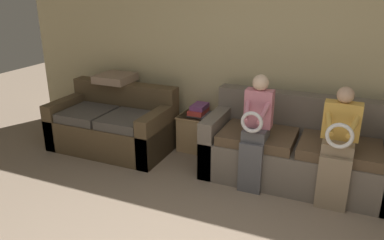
{
  "coord_description": "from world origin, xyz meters",
  "views": [
    {
      "loc": [
        0.76,
        -1.73,
        2.06
      ],
      "look_at": [
        -0.67,
        1.58,
        0.73
      ],
      "focal_mm": 35.0,
      "sensor_mm": 36.0,
      "label": 1
    }
  ],
  "objects_px": {
    "couch_side": "(114,126)",
    "side_shelf": "(199,132)",
    "throw_pillow": "(115,78)",
    "book_stack": "(199,111)",
    "couch_main": "(298,151)",
    "child_right_seated": "(338,144)",
    "child_left_seated": "(256,128)"
  },
  "relations": [
    {
      "from": "couch_side",
      "to": "side_shelf",
      "type": "distance_m",
      "value": 1.12
    },
    {
      "from": "side_shelf",
      "to": "throw_pillow",
      "type": "xyz_separation_m",
      "value": [
        -1.19,
        -0.08,
        0.62
      ]
    },
    {
      "from": "book_stack",
      "to": "couch_main",
      "type": "bearing_deg",
      "value": -12.59
    },
    {
      "from": "child_right_seated",
      "to": "side_shelf",
      "type": "bearing_deg",
      "value": 159.07
    },
    {
      "from": "couch_main",
      "to": "throw_pillow",
      "type": "xyz_separation_m",
      "value": [
        -2.47,
        0.21,
        0.54
      ]
    },
    {
      "from": "couch_main",
      "to": "child_right_seated",
      "type": "height_order",
      "value": "child_right_seated"
    },
    {
      "from": "couch_side",
      "to": "couch_main",
      "type": "bearing_deg",
      "value": 2.13
    },
    {
      "from": "couch_main",
      "to": "child_left_seated",
      "type": "xyz_separation_m",
      "value": [
        -0.4,
        -0.35,
        0.34
      ]
    },
    {
      "from": "side_shelf",
      "to": "child_right_seated",
      "type": "bearing_deg",
      "value": -20.93
    },
    {
      "from": "couch_main",
      "to": "couch_side",
      "type": "xyz_separation_m",
      "value": [
        -2.34,
        -0.09,
        -0.03
      ]
    },
    {
      "from": "child_right_seated",
      "to": "side_shelf",
      "type": "height_order",
      "value": "child_right_seated"
    },
    {
      "from": "couch_main",
      "to": "child_right_seated",
      "type": "bearing_deg",
      "value": -41.82
    },
    {
      "from": "child_left_seated",
      "to": "couch_main",
      "type": "bearing_deg",
      "value": 41.39
    },
    {
      "from": "couch_main",
      "to": "child_left_seated",
      "type": "bearing_deg",
      "value": -138.61
    },
    {
      "from": "couch_main",
      "to": "book_stack",
      "type": "bearing_deg",
      "value": 167.41
    },
    {
      "from": "child_left_seated",
      "to": "throw_pillow",
      "type": "height_order",
      "value": "child_left_seated"
    },
    {
      "from": "couch_main",
      "to": "throw_pillow",
      "type": "distance_m",
      "value": 2.53
    },
    {
      "from": "couch_main",
      "to": "side_shelf",
      "type": "height_order",
      "value": "couch_main"
    },
    {
      "from": "couch_main",
      "to": "book_stack",
      "type": "height_order",
      "value": "couch_main"
    },
    {
      "from": "side_shelf",
      "to": "throw_pillow",
      "type": "relative_size",
      "value": 1.14
    },
    {
      "from": "side_shelf",
      "to": "book_stack",
      "type": "xyz_separation_m",
      "value": [
        -0.01,
        0.0,
        0.29
      ]
    },
    {
      "from": "child_right_seated",
      "to": "throw_pillow",
      "type": "bearing_deg",
      "value": 168.86
    },
    {
      "from": "child_right_seated",
      "to": "couch_main",
      "type": "bearing_deg",
      "value": 138.18
    },
    {
      "from": "book_stack",
      "to": "child_right_seated",
      "type": "bearing_deg",
      "value": -20.94
    },
    {
      "from": "couch_side",
      "to": "child_right_seated",
      "type": "height_order",
      "value": "child_right_seated"
    },
    {
      "from": "couch_side",
      "to": "side_shelf",
      "type": "relative_size",
      "value": 2.93
    },
    {
      "from": "book_stack",
      "to": "throw_pillow",
      "type": "relative_size",
      "value": 0.66
    },
    {
      "from": "couch_side",
      "to": "side_shelf",
      "type": "bearing_deg",
      "value": 19.3
    },
    {
      "from": "child_left_seated",
      "to": "book_stack",
      "type": "relative_size",
      "value": 4.01
    },
    {
      "from": "child_right_seated",
      "to": "throw_pillow",
      "type": "height_order",
      "value": "child_right_seated"
    },
    {
      "from": "child_left_seated",
      "to": "child_right_seated",
      "type": "relative_size",
      "value": 1.03
    },
    {
      "from": "couch_main",
      "to": "child_left_seated",
      "type": "distance_m",
      "value": 0.63
    }
  ]
}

